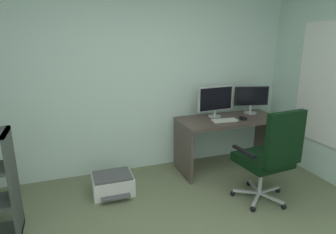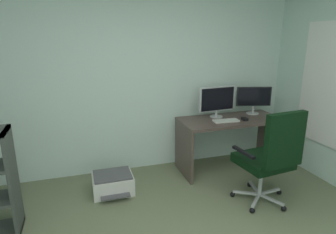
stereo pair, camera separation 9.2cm
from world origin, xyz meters
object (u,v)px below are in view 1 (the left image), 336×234
computer_mouse (243,118)px  monitor_main (215,100)px  desk (229,132)px  printer (113,184)px  office_chair (270,154)px  keyboard (225,120)px  monitor_secondary (251,97)px

computer_mouse → monitor_main: bearing=140.8°
desk → printer: 1.73m
office_chair → printer: size_ratio=2.34×
monitor_main → computer_mouse: bearing=-42.2°
printer → desk: bearing=6.0°
monitor_main → computer_mouse: monitor_main is taller
desk → printer: bearing=-174.0°
office_chair → printer: 1.85m
printer → keyboard: bearing=3.1°
office_chair → keyboard: bearing=94.0°
monitor_main → monitor_secondary: 0.59m
monitor_main → office_chair: bearing=-85.7°
monitor_secondary → computer_mouse: bearing=-138.5°
printer → monitor_secondary: bearing=8.6°
desk → monitor_main: (-0.15, 0.14, 0.44)m
computer_mouse → printer: 1.91m
keyboard → computer_mouse: 0.27m
computer_mouse → keyboard: bearing=177.5°
computer_mouse → printer: size_ratio=0.21×
desk → monitor_main: 0.49m
computer_mouse → office_chair: size_ratio=0.09×
desk → monitor_secondary: bearing=18.2°
keyboard → printer: (-1.54, -0.08, -0.63)m
keyboard → computer_mouse: bearing=-1.2°
desk → keyboard: keyboard is taller
monitor_secondary → keyboard: size_ratio=1.44×
monitor_main → computer_mouse: 0.45m
computer_mouse → office_chair: (-0.21, -0.85, -0.15)m
desk → monitor_main: size_ratio=2.57×
monitor_main → monitor_secondary: size_ratio=1.12×
desk → monitor_secondary: size_ratio=2.88×
keyboard → office_chair: size_ratio=0.31×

